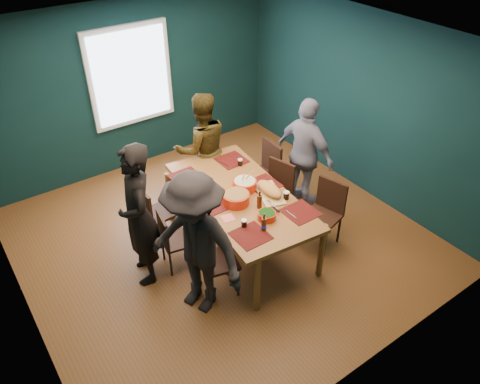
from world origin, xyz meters
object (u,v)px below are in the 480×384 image
object	(u,v)px
chair_left_mid	(171,237)
chair_right_mid	(277,188)
chair_right_far	(265,169)
person_right	(305,154)
bowl_salad	(236,198)
chair_left_far	(151,211)
dining_table	(240,199)
cutting_board	(269,190)
person_near_left	(196,246)
person_back	(202,149)
chair_right_near	(326,208)
bowl_dumpling	(245,184)
bowl_herbs	(267,215)
person_far_left	(139,216)
chair_left_near	(210,258)

from	to	relation	value
chair_left_mid	chair_right_mid	distance (m)	1.67
chair_right_far	person_right	xyz separation A→B (m)	(0.44, -0.36, 0.28)
bowl_salad	chair_left_far	bearing A→B (deg)	131.08
dining_table	bowl_salad	size ratio (longest dim) A/B	6.98
cutting_board	person_near_left	bearing A→B (deg)	-146.43
dining_table	person_back	world-z (taller)	person_back
chair_right_near	person_right	world-z (taller)	person_right
bowl_dumpling	bowl_herbs	xyz separation A→B (m)	(-0.15, -0.64, -0.02)
chair_right_mid	person_near_left	size ratio (longest dim) A/B	0.52
person_back	bowl_dumpling	world-z (taller)	person_back
person_near_left	cutting_board	size ratio (longest dim) A/B	2.64
chair_right_far	bowl_salad	bearing A→B (deg)	-142.32
bowl_salad	bowl_herbs	bearing A→B (deg)	-75.85
chair_right_mid	person_far_left	size ratio (longest dim) A/B	0.51
bowl_salad	person_near_left	bearing A→B (deg)	-152.17
chair_left_mid	person_far_left	xyz separation A→B (m)	(-0.34, 0.06, 0.44)
person_near_left	bowl_herbs	xyz separation A→B (m)	(0.95, -0.02, -0.00)
cutting_board	chair_left_far	bearing A→B (deg)	159.71
person_right	person_back	bearing A→B (deg)	42.54
chair_left_mid	bowl_herbs	distance (m)	1.24
chair_left_near	person_far_left	xyz separation A→B (m)	(-0.50, 0.72, 0.37)
chair_left_far	bowl_salad	distance (m)	1.22
chair_right_far	chair_right_mid	size ratio (longest dim) A/B	1.05
chair_left_far	cutting_board	size ratio (longest dim) A/B	1.28
person_back	bowl_herbs	size ratio (longest dim) A/B	7.88
chair_right_mid	person_back	bearing A→B (deg)	101.41
chair_right_mid	chair_left_mid	bearing A→B (deg)	164.23
chair_right_far	person_far_left	size ratio (longest dim) A/B	0.53
chair_right_near	person_far_left	bearing A→B (deg)	145.10
bowl_salad	bowl_dumpling	xyz separation A→B (m)	(0.26, 0.18, -0.00)
chair_left_mid	person_back	bearing A→B (deg)	53.99
dining_table	cutting_board	world-z (taller)	cutting_board
chair_right_mid	cutting_board	world-z (taller)	cutting_board
chair_left_far	person_back	distance (m)	1.25
chair_left_mid	bowl_salad	bearing A→B (deg)	-9.84
bowl_salad	cutting_board	xyz separation A→B (m)	(0.44, -0.10, -0.01)
bowl_dumpling	chair_right_mid	bearing A→B (deg)	9.76
chair_left_mid	cutting_board	bearing A→B (deg)	-7.13
dining_table	bowl_dumpling	distance (m)	0.20
chair_left_far	person_back	xyz separation A→B (m)	(1.10, 0.49, 0.34)
chair_left_far	person_right	world-z (taller)	person_right
chair_right_near	person_back	size ratio (longest dim) A/B	0.54
chair_left_far	person_right	distance (m)	2.31
chair_right_mid	chair_right_near	distance (m)	0.78
chair_right_far	bowl_salad	xyz separation A→B (m)	(-1.04, -0.74, 0.35)
chair_right_far	chair_right_near	bearing A→B (deg)	-83.09
chair_right_mid	bowl_dumpling	size ratio (longest dim) A/B	3.03
person_far_left	bowl_dumpling	distance (m)	1.39
person_right	chair_left_far	bearing A→B (deg)	70.86
chair_right_mid	bowl_salad	world-z (taller)	bowl_salad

